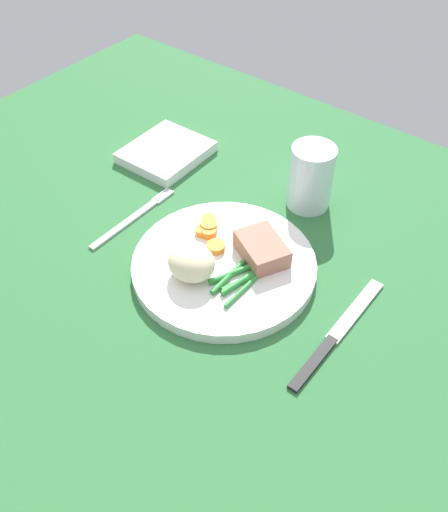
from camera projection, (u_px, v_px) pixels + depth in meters
dining_table at (219, 264)px, 77.82cm from camera, size 120.00×90.00×2.00cm
dinner_plate at (224, 265)px, 75.14cm from camera, size 24.71×24.71×1.60cm
meat_portion at (262, 249)px, 74.32cm from camera, size 8.77×7.91×2.69cm
mashed_potatoes at (189, 261)px, 71.52cm from camera, size 6.31×5.71×4.41cm
carrot_slices at (210, 231)px, 78.00cm from camera, size 6.52×5.65×1.16cm
green_beans at (239, 278)px, 71.88cm from camera, size 5.51×9.53×0.82cm
fork at (133, 218)px, 82.84cm from camera, size 1.44×16.60×0.40cm
knife at (336, 335)px, 67.77cm from camera, size 1.70×20.50×0.64cm
water_glass at (310, 181)px, 82.57cm from camera, size 6.55×6.55×9.93cm
napkin at (166, 152)px, 93.55cm from camera, size 11.94×13.49×1.76cm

